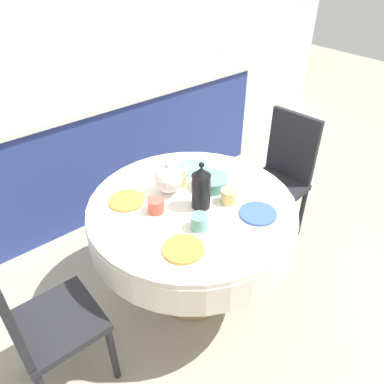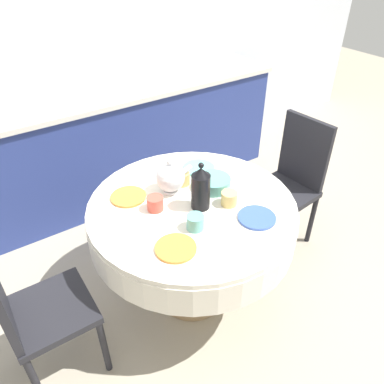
# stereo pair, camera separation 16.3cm
# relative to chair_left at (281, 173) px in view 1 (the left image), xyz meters

# --- Properties ---
(ground_plane) EXTENTS (12.00, 12.00, 0.00)m
(ground_plane) POSITION_rel_chair_left_xyz_m (-0.93, -0.09, -0.54)
(ground_plane) COLOR #9E937F
(wall_back) EXTENTS (7.00, 0.05, 2.60)m
(wall_back) POSITION_rel_chair_left_xyz_m (-0.93, 1.64, 0.76)
(wall_back) COLOR silver
(wall_back) RESTS_ON ground_plane
(kitchen_counter) EXTENTS (3.24, 0.64, 0.96)m
(kitchen_counter) POSITION_rel_chair_left_xyz_m (-0.93, 1.31, -0.06)
(kitchen_counter) COLOR navy
(kitchen_counter) RESTS_ON ground_plane
(dining_table) EXTENTS (1.17, 1.17, 0.76)m
(dining_table) POSITION_rel_chair_left_xyz_m (-0.93, -0.09, 0.10)
(dining_table) COLOR tan
(dining_table) RESTS_ON ground_plane
(chair_left) EXTENTS (0.44, 0.44, 0.97)m
(chair_left) POSITION_rel_chair_left_xyz_m (0.00, 0.00, 0.00)
(chair_left) COLOR black
(chair_left) RESTS_ON ground_plane
(chair_right) EXTENTS (0.40, 0.40, 0.97)m
(chair_right) POSITION_rel_chair_left_xyz_m (-1.86, -0.08, 0.00)
(chair_right) COLOR black
(chair_right) RESTS_ON ground_plane
(plate_near_left) EXTENTS (0.20, 0.20, 0.01)m
(plate_near_left) POSITION_rel_chair_left_xyz_m (-1.19, -0.34, 0.23)
(plate_near_left) COLOR orange
(plate_near_left) RESTS_ON dining_table
(cup_near_left) EXTENTS (0.09, 0.09, 0.08)m
(cup_near_left) POSITION_rel_chair_left_xyz_m (-1.03, -0.27, 0.27)
(cup_near_left) COLOR #5BA39E
(cup_near_left) RESTS_ON dining_table
(plate_near_right) EXTENTS (0.20, 0.20, 0.01)m
(plate_near_right) POSITION_rel_chair_left_xyz_m (-0.72, -0.39, 0.23)
(plate_near_right) COLOR #3856AD
(plate_near_right) RESTS_ON dining_table
(cup_near_right) EXTENTS (0.09, 0.09, 0.08)m
(cup_near_right) POSITION_rel_chair_left_xyz_m (-0.76, -0.21, 0.27)
(cup_near_right) COLOR #DBB766
(cup_near_right) RESTS_ON dining_table
(plate_far_left) EXTENTS (0.20, 0.20, 0.01)m
(plate_far_left) POSITION_rel_chair_left_xyz_m (-1.20, 0.16, 0.23)
(plate_far_left) COLOR orange
(plate_far_left) RESTS_ON dining_table
(cup_far_left) EXTENTS (0.09, 0.09, 0.08)m
(cup_far_left) POSITION_rel_chair_left_xyz_m (-1.12, -0.02, 0.27)
(cup_far_left) COLOR #CC4C3D
(cup_far_left) RESTS_ON dining_table
(plate_far_right) EXTENTS (0.20, 0.20, 0.01)m
(plate_far_right) POSITION_rel_chair_left_xyz_m (-0.69, 0.18, 0.23)
(plate_far_right) COLOR #60BCB7
(plate_far_right) RESTS_ON dining_table
(cup_far_right) EXTENTS (0.09, 0.09, 0.08)m
(cup_far_right) POSITION_rel_chair_left_xyz_m (-0.87, 0.10, 0.27)
(cup_far_right) COLOR #DBB766
(cup_far_right) RESTS_ON dining_table
(coffee_carafe) EXTENTS (0.10, 0.10, 0.28)m
(coffee_carafe) POSITION_rel_chair_left_xyz_m (-0.90, -0.14, 0.35)
(coffee_carafe) COLOR black
(coffee_carafe) RESTS_ON dining_table
(teapot) EXTENTS (0.23, 0.17, 0.22)m
(teapot) POSITION_rel_chair_left_xyz_m (-0.96, 0.08, 0.32)
(teapot) COLOR white
(teapot) RESTS_ON dining_table
(fruit_bowl) EXTENTS (0.20, 0.20, 0.07)m
(fruit_bowl) POSITION_rel_chair_left_xyz_m (-0.74, -0.04, 0.26)
(fruit_bowl) COLOR #569993
(fruit_bowl) RESTS_ON dining_table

